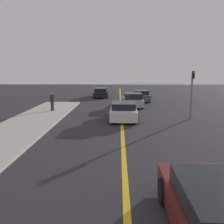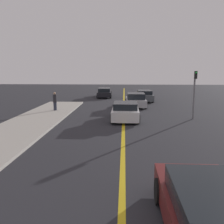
{
  "view_description": "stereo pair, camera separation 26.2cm",
  "coord_description": "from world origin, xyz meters",
  "px_view_note": "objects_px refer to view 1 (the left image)",
  "views": [
    {
      "loc": [
        -0.23,
        0.23,
        3.64
      ],
      "look_at": [
        -0.54,
        11.94,
        1.62
      ],
      "focal_mm": 40.0,
      "sensor_mm": 36.0,
      "label": 1
    },
    {
      "loc": [
        0.04,
        0.24,
        3.64
      ],
      "look_at": [
        -0.54,
        11.94,
        1.62
      ],
      "focal_mm": 40.0,
      "sensor_mm": 36.0,
      "label": 2
    }
  ],
  "objects_px": {
    "car_ahead_center": "(123,111)",
    "car_far_distant": "(133,100)",
    "car_parked_left_lot": "(141,96)",
    "car_near_right_lane": "(218,212)",
    "traffic_light": "(192,89)",
    "pedestrian_mid_group": "(52,101)",
    "car_oncoming_far": "(101,93)"
  },
  "relations": [
    {
      "from": "car_oncoming_far",
      "to": "pedestrian_mid_group",
      "type": "xyz_separation_m",
      "value": [
        -3.32,
        -11.67,
        0.33
      ]
    },
    {
      "from": "car_parked_left_lot",
      "to": "car_oncoming_far",
      "type": "relative_size",
      "value": 0.92
    },
    {
      "from": "car_far_distant",
      "to": "car_oncoming_far",
      "type": "distance_m",
      "value": 9.15
    },
    {
      "from": "car_ahead_center",
      "to": "traffic_light",
      "type": "distance_m",
      "value": 5.23
    },
    {
      "from": "car_near_right_lane",
      "to": "traffic_light",
      "type": "bearing_deg",
      "value": 77.04
    },
    {
      "from": "car_oncoming_far",
      "to": "car_ahead_center",
      "type": "bearing_deg",
      "value": -82.32
    },
    {
      "from": "car_ahead_center",
      "to": "car_parked_left_lot",
      "type": "xyz_separation_m",
      "value": [
        2.23,
        11.02,
        -0.03
      ]
    },
    {
      "from": "car_oncoming_far",
      "to": "traffic_light",
      "type": "xyz_separation_m",
      "value": [
        7.67,
        -14.33,
        1.59
      ]
    },
    {
      "from": "car_ahead_center",
      "to": "pedestrian_mid_group",
      "type": "distance_m",
      "value": 6.81
    },
    {
      "from": "car_far_distant",
      "to": "car_parked_left_lot",
      "type": "distance_m",
      "value": 4.69
    },
    {
      "from": "car_parked_left_lot",
      "to": "car_near_right_lane",
      "type": "bearing_deg",
      "value": -92.3
    },
    {
      "from": "car_parked_left_lot",
      "to": "pedestrian_mid_group",
      "type": "bearing_deg",
      "value": -137.61
    },
    {
      "from": "car_ahead_center",
      "to": "car_far_distant",
      "type": "distance_m",
      "value": 6.56
    },
    {
      "from": "car_near_right_lane",
      "to": "car_ahead_center",
      "type": "relative_size",
      "value": 1.15
    },
    {
      "from": "car_parked_left_lot",
      "to": "pedestrian_mid_group",
      "type": "relative_size",
      "value": 2.73
    },
    {
      "from": "traffic_light",
      "to": "pedestrian_mid_group",
      "type": "bearing_deg",
      "value": 166.39
    },
    {
      "from": "car_near_right_lane",
      "to": "car_ahead_center",
      "type": "bearing_deg",
      "value": 98.4
    },
    {
      "from": "car_far_distant",
      "to": "car_oncoming_far",
      "type": "height_order",
      "value": "car_far_distant"
    },
    {
      "from": "car_ahead_center",
      "to": "car_oncoming_far",
      "type": "height_order",
      "value": "car_ahead_center"
    },
    {
      "from": "car_ahead_center",
      "to": "car_parked_left_lot",
      "type": "height_order",
      "value": "car_ahead_center"
    },
    {
      "from": "car_near_right_lane",
      "to": "pedestrian_mid_group",
      "type": "bearing_deg",
      "value": 116.5
    },
    {
      "from": "car_near_right_lane",
      "to": "pedestrian_mid_group",
      "type": "height_order",
      "value": "pedestrian_mid_group"
    },
    {
      "from": "traffic_light",
      "to": "car_oncoming_far",
      "type": "bearing_deg",
      "value": 118.16
    },
    {
      "from": "car_near_right_lane",
      "to": "car_parked_left_lot",
      "type": "distance_m",
      "value": 23.85
    },
    {
      "from": "traffic_light",
      "to": "car_far_distant",
      "type": "bearing_deg",
      "value": 123.4
    },
    {
      "from": "car_parked_left_lot",
      "to": "traffic_light",
      "type": "xyz_separation_m",
      "value": [
        2.74,
        -10.51,
        1.58
      ]
    },
    {
      "from": "car_ahead_center",
      "to": "car_far_distant",
      "type": "xyz_separation_m",
      "value": [
        1.03,
        6.48,
        0.01
      ]
    },
    {
      "from": "car_ahead_center",
      "to": "car_parked_left_lot",
      "type": "bearing_deg",
      "value": 79.16
    },
    {
      "from": "pedestrian_mid_group",
      "to": "traffic_light",
      "type": "bearing_deg",
      "value": -13.61
    },
    {
      "from": "car_near_right_lane",
      "to": "traffic_light",
      "type": "height_order",
      "value": "traffic_light"
    },
    {
      "from": "car_ahead_center",
      "to": "car_far_distant",
      "type": "relative_size",
      "value": 0.97
    },
    {
      "from": "car_near_right_lane",
      "to": "car_ahead_center",
      "type": "height_order",
      "value": "car_ahead_center"
    }
  ]
}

